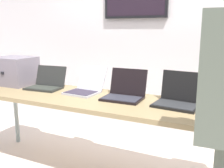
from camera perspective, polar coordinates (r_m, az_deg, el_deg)
back_wall at (r=3.31m, az=10.02°, el=11.39°), size 8.00×0.11×2.80m
workbench at (r=2.35m, az=1.96°, el=-4.91°), size 3.31×0.70×0.80m
equipment_box at (r=3.20m, az=-20.41°, el=2.74°), size 0.43×0.37×0.32m
laptop_station_0 at (r=2.90m, az=-14.17°, el=0.13°), size 0.39×0.33×0.23m
laptop_station_1 at (r=2.64m, az=-5.76°, el=-0.64°), size 0.33×0.40×0.25m
laptop_station_2 at (r=2.41m, az=2.75°, el=-1.76°), size 0.36×0.33×0.26m
laptop_station_3 at (r=2.26m, az=14.31°, el=-2.95°), size 0.39×0.34×0.27m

